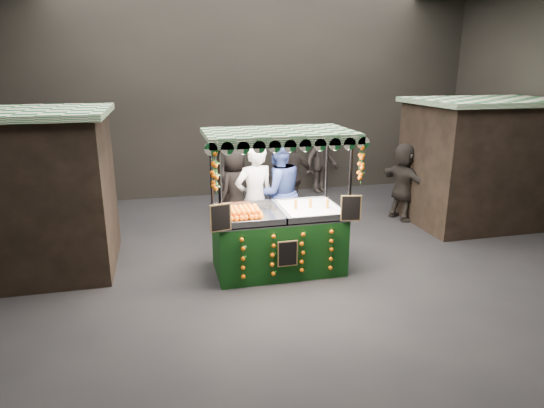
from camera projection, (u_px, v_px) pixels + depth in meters
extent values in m
plane|color=black|center=(301.00, 268.00, 7.78)|extent=(12.00, 12.00, 0.00)
cube|color=black|center=(245.00, 97.00, 11.74)|extent=(12.00, 0.10, 5.00)
cube|color=black|center=(17.00, 197.00, 7.38)|extent=(2.80, 2.00, 2.50)
cube|color=#125322|center=(4.00, 113.00, 7.01)|extent=(3.00, 2.20, 0.10)
cube|color=black|center=(481.00, 164.00, 9.81)|extent=(2.80, 2.00, 2.50)
cube|color=#125322|center=(490.00, 101.00, 9.45)|extent=(3.00, 2.20, 0.10)
cube|color=black|center=(278.00, 243.00, 7.62)|extent=(2.03, 1.11, 0.92)
cube|color=#B0B3B8|center=(278.00, 215.00, 7.49)|extent=(2.03, 1.11, 0.04)
cylinder|color=black|center=(221.00, 219.00, 6.73)|extent=(0.05, 0.05, 2.21)
cylinder|color=black|center=(349.00, 210.00, 7.17)|extent=(0.05, 0.05, 2.21)
cylinder|color=black|center=(212.00, 200.00, 7.71)|extent=(0.05, 0.05, 2.21)
cylinder|color=black|center=(326.00, 193.00, 8.15)|extent=(0.05, 0.05, 2.21)
cube|color=#125322|center=(278.00, 133.00, 7.12)|extent=(2.26, 1.34, 0.07)
cube|color=white|center=(311.00, 209.00, 7.59)|extent=(0.90, 1.00, 0.07)
cube|color=black|center=(221.00, 218.00, 6.66)|extent=(0.31, 0.09, 0.41)
cube|color=black|center=(351.00, 208.00, 7.11)|extent=(0.31, 0.09, 0.41)
cube|color=black|center=(288.00, 254.00, 7.06)|extent=(0.31, 0.02, 0.41)
imported|color=gray|center=(255.00, 200.00, 8.14)|extent=(0.82, 0.64, 1.99)
imported|color=navy|center=(277.00, 193.00, 8.46)|extent=(1.15, 0.98, 2.06)
imported|color=#2A2422|center=(233.00, 188.00, 9.69)|extent=(0.58, 0.38, 1.59)
imported|color=black|center=(444.00, 179.00, 10.62)|extent=(0.91, 0.83, 1.52)
imported|color=#2C2524|center=(292.00, 176.00, 10.41)|extent=(1.06, 0.52, 1.75)
imported|color=#2D2724|center=(321.00, 159.00, 12.26)|extent=(1.31, 1.10, 1.76)
imported|color=black|center=(235.00, 189.00, 9.60)|extent=(0.93, 0.92, 1.62)
imported|color=#2C2823|center=(404.00, 182.00, 10.07)|extent=(0.84, 1.63, 1.68)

